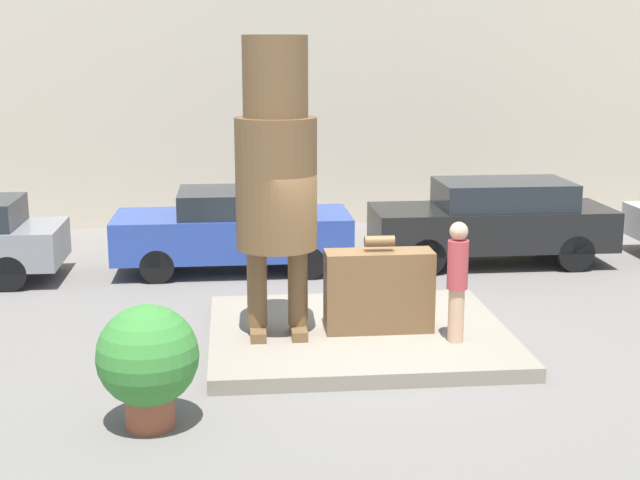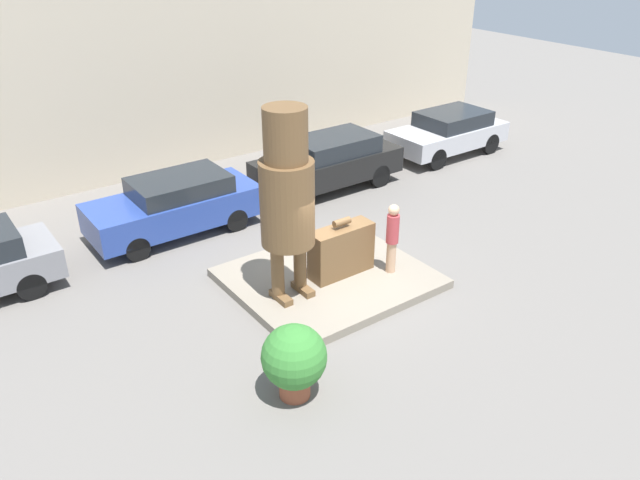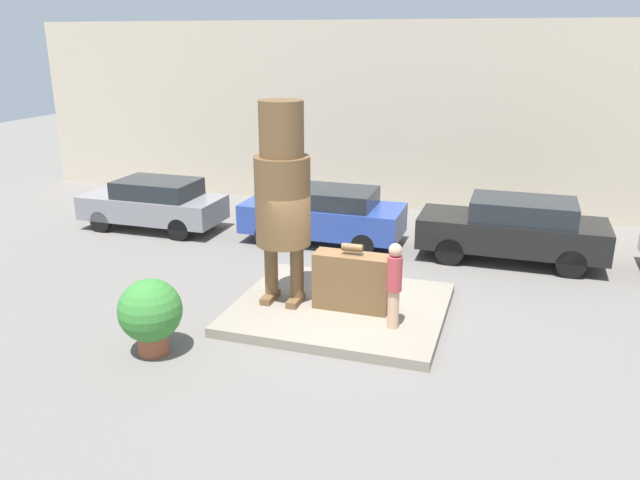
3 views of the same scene
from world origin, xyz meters
name	(u,v)px [view 3 (image 3 of 3)]	position (x,y,z in m)	size (l,w,h in m)	color
ground_plane	(340,313)	(0.00, 0.00, 0.00)	(60.00, 60.00, 0.00)	slate
pedestal	(340,309)	(0.00, 0.00, 0.10)	(4.29, 3.76, 0.20)	gray
building_backdrop	(418,117)	(0.00, 8.93, 3.00)	(28.00, 0.60, 6.01)	beige
statue_figure	(282,188)	(-1.18, -0.16, 2.63)	(1.12, 1.12, 4.15)	brown
giant_suitcase	(352,281)	(0.27, -0.11, 0.79)	(1.54, 0.53, 1.39)	brown
tourist	(394,282)	(1.25, -0.72, 1.13)	(0.29, 0.29, 1.69)	tan
parked_car_grey	(154,203)	(-6.94, 4.06, 0.80)	(4.20, 1.73, 1.51)	gray
parked_car_blue	(324,214)	(-1.74, 4.38, 0.82)	(4.43, 1.79, 1.55)	#284293
parked_car_black	(514,228)	(3.30, 4.42, 0.88)	(4.63, 1.76, 1.64)	black
planter_pot	(150,313)	(-2.76, -2.71, 0.80)	(1.15, 1.15, 1.42)	brown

